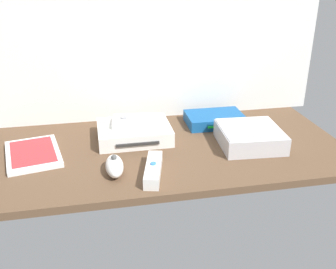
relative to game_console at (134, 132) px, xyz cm
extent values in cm
cube|color=brown|center=(8.67, -7.34, -3.20)|extent=(100.00, 48.00, 2.00)
cube|color=white|center=(8.67, 17.26, 29.80)|extent=(110.00, 1.20, 64.00)
cube|color=white|center=(0.00, 0.03, 0.00)|extent=(21.05, 16.07, 4.40)
cube|color=#2D2D2D|center=(0.03, -8.17, 0.00)|extent=(12.00, 0.64, 0.80)
cube|color=silver|center=(31.82, -10.24, 0.30)|extent=(18.12, 18.12, 5.00)
cube|color=silver|center=(31.82, -10.24, 2.95)|extent=(17.40, 17.40, 0.30)
cube|color=white|center=(-28.12, -5.57, -1.50)|extent=(17.00, 21.26, 1.40)
cube|color=#B72D33|center=(-28.12, -5.57, -0.72)|extent=(14.08, 18.18, 0.16)
cube|color=#145193|center=(26.75, 6.65, -0.50)|extent=(18.12, 12.18, 3.40)
cube|color=#19D833|center=(26.69, 0.45, -0.50)|extent=(8.00, 0.48, 0.60)
cube|color=white|center=(2.12, -21.83, -0.70)|extent=(7.02, 15.23, 3.00)
cylinder|color=#387FDB|center=(2.12, -21.83, 1.00)|extent=(1.40, 1.40, 0.40)
ellipsoid|color=white|center=(-7.15, -19.04, -0.20)|extent=(4.46, 10.03, 4.00)
sphere|color=#4C4C4C|center=(-7.15, -19.04, 2.20)|extent=(1.40, 1.40, 1.40)
cube|color=white|center=(1.24, 0.66, 3.20)|extent=(15.34, 9.86, 2.00)
cylinder|color=#99999E|center=(-2.72, 1.20, 4.40)|extent=(2.25, 2.25, 0.40)
camera|label=1|loc=(-10.71, -104.57, 46.31)|focal=41.70mm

